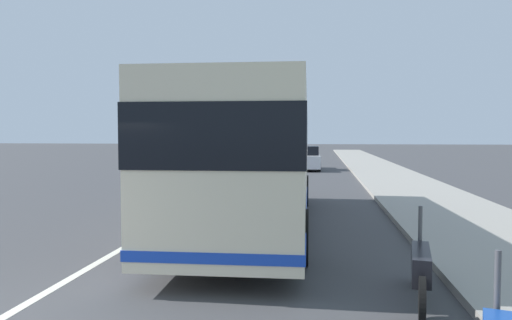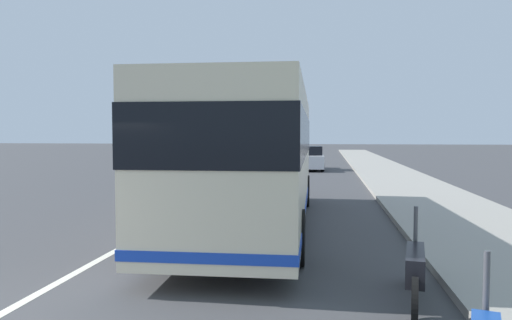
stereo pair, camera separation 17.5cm
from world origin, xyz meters
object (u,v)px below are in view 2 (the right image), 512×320
Objects in this scene: motorcycle_mid_row at (415,269)px; car_ahead_same_lane at (253,151)px; car_far_distant at (217,159)px; coach_bus at (254,152)px; car_behind_bus at (309,159)px.

motorcycle_mid_row is 0.47× the size of car_ahead_same_lane.
car_far_distant is at bearing -1.99° from car_ahead_same_lane.
coach_bus is 33.76m from car_ahead_same_lane.
car_behind_bus is at bearing -3.28° from coach_bus.
motorcycle_mid_row is 25.83m from car_far_distant.
car_behind_bus reaches higher than car_ahead_same_lane.
car_far_distant is at bearing 14.06° from coach_bus.
motorcycle_mid_row is at bearing -151.31° from coach_bus.
coach_bus is 19.84m from car_behind_bus.
coach_bus reaches higher than car_behind_bus.
car_ahead_same_lane is at bearing 178.59° from car_far_distant.
motorcycle_mid_row is 0.46× the size of car_behind_bus.
car_ahead_same_lane is 0.97× the size of car_behind_bus.
coach_bus reaches higher than car_ahead_same_lane.
car_far_distant is 0.97× the size of car_behind_bus.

